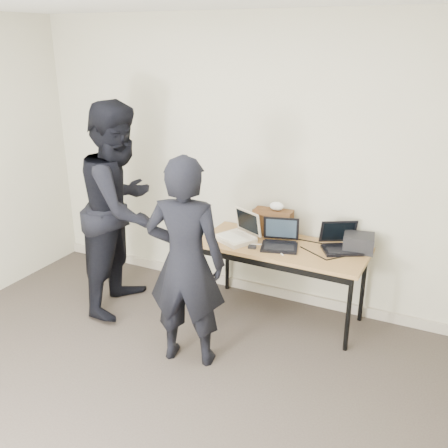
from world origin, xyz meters
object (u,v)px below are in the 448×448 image
Objects in this scene: laptop_beige at (238,234)px; laptop_center at (280,240)px; leather_satchel at (273,222)px; person_observer at (122,208)px; equipment_box at (359,243)px; laptop_right at (340,243)px; desk at (282,252)px; person_typist at (186,263)px.

laptop_beige is 1.13× the size of laptop_center.
person_observer is at bearing -157.34° from leather_satchel.
laptop_beige is 1.07m from equipment_box.
leather_satchel is 0.19× the size of person_observer.
laptop_beige is 1.11m from person_observer.
laptop_center is at bearing 30.55° from laptop_beige.
person_observer reaches higher than laptop_beige.
laptop_center is 0.20× the size of person_observer.
equipment_box is at bearing -82.97° from person_observer.
laptop_right is 0.15m from equipment_box.
person_observer is (-1.42, -0.39, 0.21)m from laptop_center.
laptop_center is (-0.02, -0.01, 0.11)m from desk.
desk is at bearing 31.90° from laptop_beige.
laptop_beige is 1.18× the size of leather_satchel.
laptop_beige reaches higher than desk.
leather_satchel reaches higher than equipment_box.
person_typist reaches higher than laptop_right.
laptop_beige is 0.90m from person_typist.
laptop_beige is at bearing -173.56° from desk.
laptop_beige is 0.22× the size of person_observer.
leather_satchel is 1.42m from person_observer.
person_observer is at bearing -40.96° from person_typist.
desk is at bearing -55.62° from leather_satchel.
laptop_right is at bearing -143.23° from person_typist.
person_typist is 0.86× the size of person_observer.
person_typist reaches higher than laptop_center.
desk is at bearing -83.39° from person_observer.
person_observer reaches higher than laptop_right.
desk is 1.05m from person_typist.
desk is 3.48× the size of laptop_right.
equipment_box is at bearing -146.56° from person_typist.
person_observer is at bearing 166.87° from laptop_right.
laptop_center is at bearing -59.96° from leather_satchel.
leather_satchel is 1.19m from person_typist.
laptop_center is at bearing -127.80° from person_typist.
laptop_beige reaches higher than leather_satchel.
person_observer is at bearing -164.02° from equipment_box.
equipment_box is 2.16m from person_observer.
equipment_box reaches higher than desk.
desk is 4.08× the size of leather_satchel.
desk is 0.43m from laptop_beige.
laptop_right reaches higher than desk.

